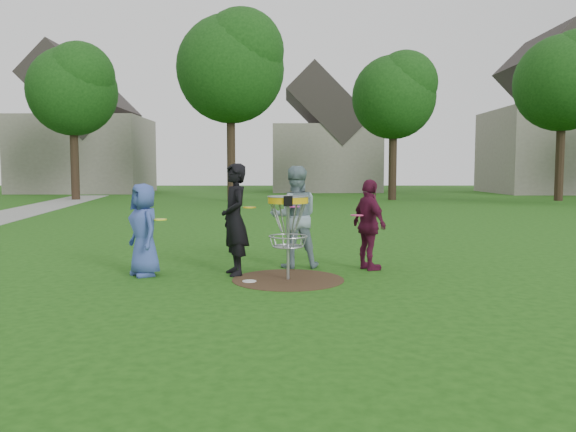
{
  "coord_description": "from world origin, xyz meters",
  "views": [
    {
      "loc": [
        -0.03,
        -8.87,
        1.78
      ],
      "look_at": [
        0.0,
        0.3,
        1.0
      ],
      "focal_mm": 35.0,
      "sensor_mm": 36.0,
      "label": 1
    }
  ],
  "objects_px": {
    "player_blue": "(144,230)",
    "disc_golf_basket": "(288,216)",
    "player_grey": "(295,217)",
    "player_maroon": "(369,225)",
    "player_black": "(235,219)"
  },
  "relations": [
    {
      "from": "player_black",
      "to": "disc_golf_basket",
      "type": "distance_m",
      "value": 0.99
    },
    {
      "from": "player_black",
      "to": "player_blue",
      "type": "bearing_deg",
      "value": -108.16
    },
    {
      "from": "player_black",
      "to": "disc_golf_basket",
      "type": "xyz_separation_m",
      "value": [
        0.89,
        -0.42,
        0.09
      ]
    },
    {
      "from": "player_blue",
      "to": "player_maroon",
      "type": "relative_size",
      "value": 0.96
    },
    {
      "from": "player_grey",
      "to": "disc_golf_basket",
      "type": "height_order",
      "value": "player_grey"
    },
    {
      "from": "player_black",
      "to": "player_grey",
      "type": "relative_size",
      "value": 1.02
    },
    {
      "from": "player_black",
      "to": "player_grey",
      "type": "xyz_separation_m",
      "value": [
        1.01,
        0.71,
        -0.02
      ]
    },
    {
      "from": "player_blue",
      "to": "player_grey",
      "type": "bearing_deg",
      "value": 71.16
    },
    {
      "from": "player_blue",
      "to": "disc_golf_basket",
      "type": "bearing_deg",
      "value": 45.32
    },
    {
      "from": "player_blue",
      "to": "player_grey",
      "type": "distance_m",
      "value": 2.63
    },
    {
      "from": "player_grey",
      "to": "disc_golf_basket",
      "type": "xyz_separation_m",
      "value": [
        -0.12,
        -1.14,
        0.11
      ]
    },
    {
      "from": "player_blue",
      "to": "player_maroon",
      "type": "bearing_deg",
      "value": 61.82
    },
    {
      "from": "player_maroon",
      "to": "player_blue",
      "type": "bearing_deg",
      "value": 73.84
    },
    {
      "from": "player_blue",
      "to": "player_grey",
      "type": "height_order",
      "value": "player_grey"
    },
    {
      "from": "player_blue",
      "to": "player_black",
      "type": "xyz_separation_m",
      "value": [
        1.5,
        0.06,
        0.16
      ]
    }
  ]
}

